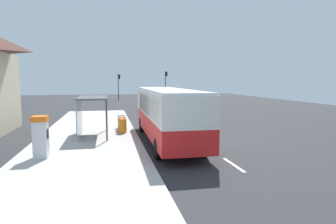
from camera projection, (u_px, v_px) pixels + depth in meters
ground_plane at (155, 114)px, 32.33m from camera, size 56.00×92.00×0.04m
sidewalk_platform at (89, 135)px, 19.35m from camera, size 6.20×30.00×0.18m
lane_stripe_seg_0 at (234, 165)px, 12.92m from camera, size 0.16×2.20×0.01m
lane_stripe_seg_1 at (199, 142)px, 17.78m from camera, size 0.16×2.20×0.01m
lane_stripe_seg_2 at (179, 128)px, 22.65m from camera, size 0.16×2.20×0.01m
lane_stripe_seg_3 at (167, 120)px, 27.51m from camera, size 0.16×2.20×0.01m
lane_stripe_seg_4 at (158, 114)px, 32.38m from camera, size 0.16×2.20×0.01m
lane_stripe_seg_5 at (151, 109)px, 37.25m from camera, size 0.16×2.20×0.01m
lane_stripe_seg_6 at (146, 106)px, 42.11m from camera, size 0.16×2.20×0.01m
lane_stripe_seg_7 at (142, 103)px, 46.98m from camera, size 0.16×2.20×0.01m
bus at (167, 112)px, 17.49m from camera, size 2.66×11.04×3.21m
white_van at (165, 99)px, 37.89m from camera, size 2.11×5.24×2.30m
sedan_near at (150, 96)px, 52.77m from camera, size 1.91×4.44×1.52m
sedan_far at (145, 95)px, 59.50m from camera, size 2.03×4.49×1.52m
ticket_machine at (41, 137)px, 13.35m from camera, size 0.66×0.76×1.94m
recycling_bin_orange at (123, 126)px, 19.78m from camera, size 0.52×0.52×0.95m
recycling_bin_red at (122, 124)px, 20.46m from camera, size 0.52×0.52×0.95m
recycling_bin_yellow at (122, 123)px, 21.14m from camera, size 0.52×0.52×0.95m
recycling_bin_blue at (121, 121)px, 21.82m from camera, size 0.52×0.52×0.95m
traffic_light_near_side at (166, 81)px, 53.94m from camera, size 0.49×0.28×5.35m
traffic_light_far_side at (119, 83)px, 53.02m from camera, size 0.49×0.28×4.84m
bus_shelter at (88, 106)px, 18.58m from camera, size 1.80×4.00×2.50m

